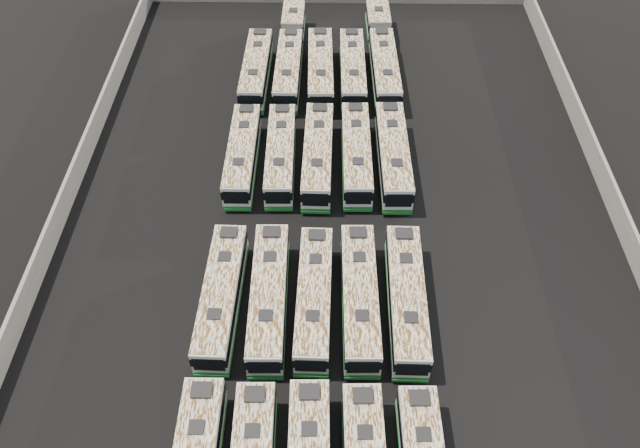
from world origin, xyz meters
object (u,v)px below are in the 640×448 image
at_px(bus_back_far_right, 382,53).
at_px(bus_midfront_left, 269,297).
at_px(bus_midback_far_right, 393,155).
at_px(bus_back_far_left, 256,70).
at_px(bus_midfront_right, 360,297).
at_px(bus_back_left, 290,53).
at_px(bus_midback_center, 318,155).
at_px(bus_midback_right, 356,154).
at_px(bus_back_center, 320,70).
at_px(bus_midfront_center, 314,298).
at_px(bus_midfront_far_right, 406,299).
at_px(bus_midback_far_left, 243,155).
at_px(bus_midback_left, 281,155).
at_px(bus_midfront_far_left, 222,296).
at_px(bus_back_right, 352,70).

bearing_deg(bus_back_far_right, bus_midfront_left, -108.40).
bearing_deg(bus_midback_far_right, bus_back_far_left, 134.58).
xyz_separation_m(bus_midfront_right, bus_back_left, (-6.31, 30.64, -0.02)).
xyz_separation_m(bus_midback_center, bus_midback_right, (3.31, 0.22, -0.02)).
bearing_deg(bus_back_center, bus_midfront_center, -91.30).
bearing_deg(bus_midback_right, bus_midfront_far_right, -78.76).
relative_size(bus_midback_far_left, bus_back_left, 0.63).
height_order(bus_midfront_far_right, bus_midback_center, bus_midfront_far_right).
bearing_deg(bus_midback_left, bus_midfront_far_right, -58.31).
distance_m(bus_midback_far_left, bus_back_far_right, 20.49).
relative_size(bus_midfront_far_left, bus_midback_far_right, 0.97).
distance_m(bus_back_far_left, bus_back_right, 9.60).
relative_size(bus_midback_left, bus_back_right, 0.97).
height_order(bus_midback_far_left, bus_back_right, bus_back_right).
bearing_deg(bus_back_center, bus_midback_far_right, -64.35).
xyz_separation_m(bus_midback_far_left, bus_back_far_left, (0.11, 12.74, 0.04)).
relative_size(bus_midfront_far_right, bus_midback_far_right, 0.99).
relative_size(bus_midback_center, bus_midback_right, 1.01).
bearing_deg(bus_midback_center, bus_back_center, 90.89).
distance_m(bus_midfront_center, bus_back_far_left, 28.43).
distance_m(bus_midfront_right, bus_midback_right, 15.07).
distance_m(bus_midfront_far_right, bus_midback_far_left, 19.78).
xyz_separation_m(bus_midfront_far_left, bus_back_right, (9.70, 27.73, 0.02)).
bearing_deg(bus_midback_far_left, bus_midfront_right, -57.03).
bearing_deg(bus_midback_right, bus_back_right, 90.01).
xyz_separation_m(bus_midback_left, bus_midback_center, (3.20, -0.08, 0.05)).
xyz_separation_m(bus_back_center, bus_back_right, (3.19, 0.09, -0.03)).
bearing_deg(bus_midfront_center, bus_midback_right, 78.87).
height_order(bus_midfront_right, bus_back_left, bus_midfront_right).
bearing_deg(bus_midfront_center, bus_midfront_far_right, 1.06).
bearing_deg(bus_midback_far_right, bus_midback_center, 180.00).
relative_size(bus_midback_center, bus_back_right, 1.00).
bearing_deg(bus_midfront_right, bus_midback_far_left, 122.29).
bearing_deg(bus_midback_far_left, bus_midfront_left, -77.48).
xyz_separation_m(bus_back_left, bus_back_far_right, (9.49, 0.20, 0.03)).
distance_m(bus_midfront_far_right, bus_back_far_left, 30.53).
distance_m(bus_midback_center, bus_back_left, 16.10).
bearing_deg(bus_midfront_left, bus_midback_far_left, 101.68).
relative_size(bus_midfront_far_right, bus_back_center, 0.99).
height_order(bus_midfront_far_right, bus_midback_far_right, bus_midback_far_right).
bearing_deg(bus_back_far_right, bus_back_right, -136.14).
distance_m(bus_midfront_far_left, bus_midback_far_left, 14.92).
distance_m(bus_midfront_right, bus_back_left, 31.29).
bearing_deg(bus_back_far_left, bus_midback_center, -62.67).
height_order(bus_midfront_right, bus_midback_right, bus_midfront_right).
relative_size(bus_midfront_right, bus_midback_right, 1.01).
height_order(bus_midfront_left, bus_midfront_far_right, same).
bearing_deg(bus_back_right, bus_midfront_far_right, -83.83).
distance_m(bus_midback_center, bus_back_far_left, 14.28).
bearing_deg(bus_midback_far_left, bus_back_left, 77.95).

